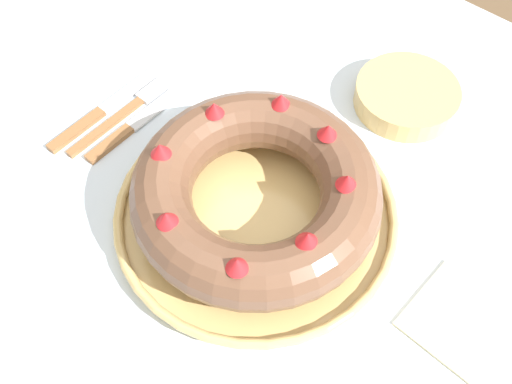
% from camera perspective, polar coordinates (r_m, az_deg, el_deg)
% --- Properties ---
extents(dining_table, '(1.32, 1.11, 0.75)m').
position_cam_1_polar(dining_table, '(0.82, 0.39, -6.57)').
color(dining_table, silver).
rests_on(dining_table, ground_plane).
extents(serving_dish, '(0.35, 0.35, 0.02)m').
position_cam_1_polar(serving_dish, '(0.74, 0.00, -2.12)').
color(serving_dish, tan).
rests_on(serving_dish, dining_table).
extents(bundt_cake, '(0.30, 0.30, 0.09)m').
position_cam_1_polar(bundt_cake, '(0.70, -0.00, 0.03)').
color(bundt_cake, brown).
rests_on(bundt_cake, serving_dish).
extents(fork, '(0.02, 0.18, 0.01)m').
position_cam_1_polar(fork, '(0.88, -12.13, 7.62)').
color(fork, '#936038').
rests_on(fork, dining_table).
extents(serving_knife, '(0.02, 0.21, 0.01)m').
position_cam_1_polar(serving_knife, '(0.88, -14.63, 7.32)').
color(serving_knife, '#936038').
rests_on(serving_knife, dining_table).
extents(cake_knife, '(0.02, 0.17, 0.01)m').
position_cam_1_polar(cake_knife, '(0.85, -12.03, 5.87)').
color(cake_knife, '#936038').
rests_on(cake_knife, dining_table).
extents(side_bowl, '(0.15, 0.15, 0.03)m').
position_cam_1_polar(side_bowl, '(0.89, 14.14, 8.85)').
color(side_bowl, tan).
rests_on(side_bowl, dining_table).
extents(napkin, '(0.16, 0.12, 0.00)m').
position_cam_1_polar(napkin, '(0.73, 20.47, -12.65)').
color(napkin, beige).
rests_on(napkin, dining_table).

